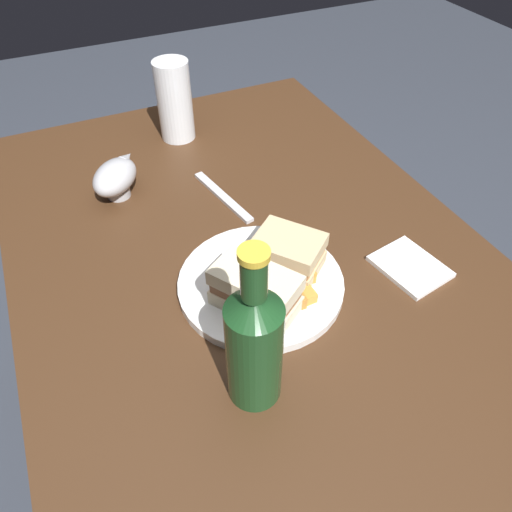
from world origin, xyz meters
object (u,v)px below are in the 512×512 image
object	(u,v)px
sandwich_half_right	(288,253)
cider_bottle	(254,343)
fork	(223,196)
sandwich_half_left	(256,290)
gravy_boat	(115,177)
plate	(261,283)
pint_glass	(175,106)
napkin	(410,267)

from	to	relation	value
sandwich_half_right	cider_bottle	distance (m)	0.22
sandwich_half_right	fork	xyz separation A→B (m)	(0.23, 0.02, -0.04)
sandwich_half_left	gravy_boat	xyz separation A→B (m)	(0.37, 0.12, -0.01)
plate	fork	bearing A→B (deg)	-7.45
sandwich_half_right	fork	distance (m)	0.23
sandwich_half_left	cider_bottle	world-z (taller)	cider_bottle
sandwich_half_left	gravy_boat	distance (m)	0.39
sandwich_half_left	gravy_boat	size ratio (longest dim) A/B	1.12
sandwich_half_right	cider_bottle	size ratio (longest dim) A/B	0.52
pint_glass	cider_bottle	size ratio (longest dim) A/B	0.68
plate	cider_bottle	xyz separation A→B (m)	(-0.16, 0.08, 0.09)
plate	gravy_boat	world-z (taller)	gravy_boat
sandwich_half_left	fork	xyz separation A→B (m)	(0.28, -0.06, -0.04)
pint_glass	fork	world-z (taller)	pint_glass
plate	fork	world-z (taller)	plate
gravy_boat	sandwich_half_left	bearing A→B (deg)	-162.51
plate	sandwich_half_right	bearing A→B (deg)	-79.53
sandwich_half_left	sandwich_half_right	bearing A→B (deg)	-56.66
sandwich_half_right	pint_glass	bearing A→B (deg)	3.02
sandwich_half_right	fork	bearing A→B (deg)	5.03
cider_bottle	napkin	bearing A→B (deg)	-73.76
napkin	fork	distance (m)	0.36
plate	pint_glass	xyz separation A→B (m)	(0.48, -0.03, 0.07)
plate	gravy_boat	distance (m)	0.36
fork	sandwich_half_right	bearing A→B (deg)	-6.18
sandwich_half_right	cider_bottle	xyz separation A→B (m)	(-0.17, 0.13, 0.05)
sandwich_half_right	pint_glass	xyz separation A→B (m)	(0.47, 0.03, 0.03)
sandwich_half_left	napkin	size ratio (longest dim) A/B	1.27
fork	cider_bottle	bearing A→B (deg)	-27.37
napkin	cider_bottle	bearing A→B (deg)	106.24
napkin	fork	xyz separation A→B (m)	(0.30, 0.21, -0.00)
cider_bottle	fork	bearing A→B (deg)	-16.16
sandwich_half_left	napkin	distance (m)	0.27
plate	sandwich_half_left	world-z (taller)	sandwich_half_left
pint_glass	napkin	world-z (taller)	pint_glass
plate	sandwich_half_right	distance (m)	0.06
napkin	fork	bearing A→B (deg)	34.40
sandwich_half_left	sandwich_half_right	size ratio (longest dim) A/B	1.10
sandwich_half_right	napkin	world-z (taller)	sandwich_half_right
plate	napkin	world-z (taller)	plate
gravy_boat	pint_glass	bearing A→B (deg)	-47.12
plate	napkin	xyz separation A→B (m)	(-0.06, -0.24, -0.00)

